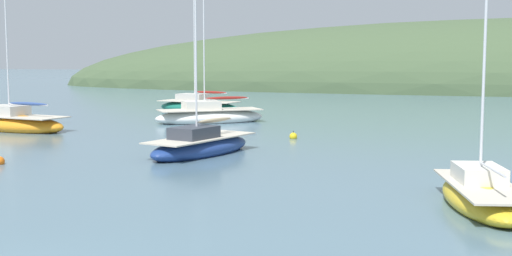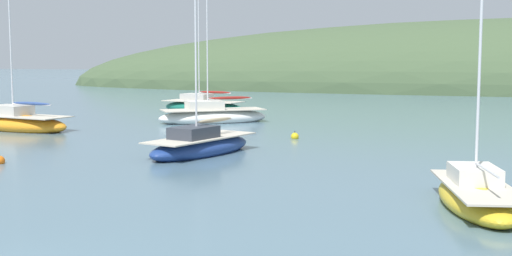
# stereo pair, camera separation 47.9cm
# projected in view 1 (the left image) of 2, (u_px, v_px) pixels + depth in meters

# --- Properties ---
(sailboat_blue_center) EXTENTS (7.84, 6.54, 9.17)m
(sailboat_blue_center) POSITION_uv_depth(u_px,v_px,m) (209.00, 116.00, 46.91)
(sailboat_blue_center) COLOR white
(sailboat_blue_center) RESTS_ON ground
(sailboat_black_sloop) EXTENTS (3.18, 6.29, 8.82)m
(sailboat_black_sloop) POSITION_uv_depth(u_px,v_px,m) (482.00, 195.00, 20.55)
(sailboat_black_sloop) COLOR gold
(sailboat_black_sloop) RESTS_ON ground
(sailboat_orange_cutter) EXTENTS (8.17, 4.24, 9.60)m
(sailboat_orange_cutter) POSITION_uv_depth(u_px,v_px,m) (14.00, 123.00, 41.93)
(sailboat_orange_cutter) COLOR orange
(sailboat_orange_cutter) RESTS_ON ground
(sailboat_grey_yawl) EXTENTS (7.84, 4.16, 11.05)m
(sailboat_grey_yawl) POSITION_uv_depth(u_px,v_px,m) (198.00, 106.00, 56.09)
(sailboat_grey_yawl) COLOR #196B56
(sailboat_grey_yawl) RESTS_ON ground
(sailboat_navy_dinghy) EXTENTS (4.22, 7.14, 7.83)m
(sailboat_navy_dinghy) POSITION_uv_depth(u_px,v_px,m) (201.00, 146.00, 31.65)
(sailboat_navy_dinghy) COLOR navy
(sailboat_navy_dinghy) RESTS_ON ground
(mooring_buoy_inner) EXTENTS (0.44, 0.44, 0.54)m
(mooring_buoy_inner) POSITION_uv_depth(u_px,v_px,m) (293.00, 136.00, 37.78)
(mooring_buoy_inner) COLOR yellow
(mooring_buoy_inner) RESTS_ON ground
(mooring_buoy_outer) EXTENTS (0.44, 0.44, 0.54)m
(mooring_buoy_outer) POSITION_uv_depth(u_px,v_px,m) (0.00, 161.00, 28.81)
(mooring_buoy_outer) COLOR orange
(mooring_buoy_outer) RESTS_ON ground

